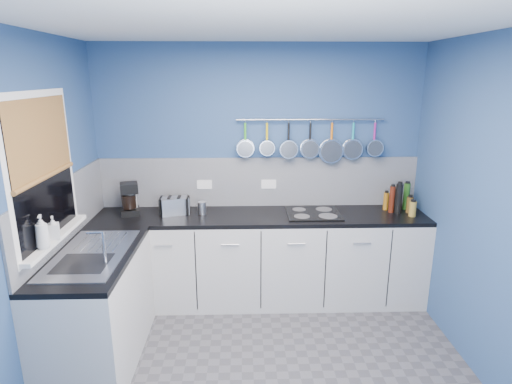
{
  "coord_description": "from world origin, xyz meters",
  "views": [
    {
      "loc": [
        -0.15,
        -2.68,
        2.2
      ],
      "look_at": [
        -0.05,
        0.75,
        1.25
      ],
      "focal_mm": 29.77,
      "sensor_mm": 36.0,
      "label": 1
    }
  ],
  "objects_px": {
    "soap_bottle_b": "(53,228)",
    "coffee_maker": "(129,199)",
    "toaster": "(175,206)",
    "soap_bottle_a": "(42,232)",
    "hob": "(313,213)",
    "canister": "(202,208)",
    "paper_towel": "(131,201)"
  },
  "relations": [
    {
      "from": "soap_bottle_b",
      "to": "coffee_maker",
      "type": "distance_m",
      "value": 1.04
    },
    {
      "from": "soap_bottle_b",
      "to": "toaster",
      "type": "xyz_separation_m",
      "value": [
        0.71,
        1.0,
        -0.15
      ]
    },
    {
      "from": "soap_bottle_a",
      "to": "hob",
      "type": "distance_m",
      "value": 2.35
    },
    {
      "from": "canister",
      "to": "coffee_maker",
      "type": "bearing_deg",
      "value": 179.49
    },
    {
      "from": "soap_bottle_b",
      "to": "toaster",
      "type": "height_order",
      "value": "soap_bottle_b"
    },
    {
      "from": "soap_bottle_a",
      "to": "canister",
      "type": "xyz_separation_m",
      "value": [
        0.97,
        1.17,
        -0.21
      ]
    },
    {
      "from": "soap_bottle_b",
      "to": "hob",
      "type": "xyz_separation_m",
      "value": [
        2.05,
        0.96,
        -0.23
      ]
    },
    {
      "from": "soap_bottle_a",
      "to": "soap_bottle_b",
      "type": "height_order",
      "value": "soap_bottle_a"
    },
    {
      "from": "soap_bottle_a",
      "to": "coffee_maker",
      "type": "xyz_separation_m",
      "value": [
        0.28,
        1.17,
        -0.12
      ]
    },
    {
      "from": "paper_towel",
      "to": "toaster",
      "type": "distance_m",
      "value": 0.43
    },
    {
      "from": "soap_bottle_a",
      "to": "hob",
      "type": "bearing_deg",
      "value": 28.93
    },
    {
      "from": "soap_bottle_a",
      "to": "hob",
      "type": "relative_size",
      "value": 0.47
    },
    {
      "from": "soap_bottle_a",
      "to": "canister",
      "type": "height_order",
      "value": "soap_bottle_a"
    },
    {
      "from": "hob",
      "to": "paper_towel",
      "type": "bearing_deg",
      "value": 177.47
    },
    {
      "from": "paper_towel",
      "to": "canister",
      "type": "bearing_deg",
      "value": -3.63
    },
    {
      "from": "canister",
      "to": "hob",
      "type": "distance_m",
      "value": 1.08
    },
    {
      "from": "soap_bottle_a",
      "to": "soap_bottle_b",
      "type": "distance_m",
      "value": 0.17
    },
    {
      "from": "toaster",
      "to": "soap_bottle_a",
      "type": "bearing_deg",
      "value": -138.77
    },
    {
      "from": "paper_towel",
      "to": "hob",
      "type": "distance_m",
      "value": 1.77
    },
    {
      "from": "canister",
      "to": "hob",
      "type": "relative_size",
      "value": 0.24
    },
    {
      "from": "hob",
      "to": "canister",
      "type": "bearing_deg",
      "value": 178.18
    },
    {
      "from": "coffee_maker",
      "to": "paper_towel",
      "type": "bearing_deg",
      "value": 66.18
    },
    {
      "from": "canister",
      "to": "hob",
      "type": "height_order",
      "value": "canister"
    },
    {
      "from": "hob",
      "to": "soap_bottle_b",
      "type": "bearing_deg",
      "value": -154.86
    },
    {
      "from": "soap_bottle_b",
      "to": "paper_towel",
      "type": "relative_size",
      "value": 0.7
    },
    {
      "from": "soap_bottle_b",
      "to": "coffee_maker",
      "type": "bearing_deg",
      "value": 74.32
    },
    {
      "from": "paper_towel",
      "to": "coffee_maker",
      "type": "relative_size",
      "value": 0.8
    },
    {
      "from": "soap_bottle_b",
      "to": "hob",
      "type": "distance_m",
      "value": 2.27
    },
    {
      "from": "toaster",
      "to": "soap_bottle_b",
      "type": "bearing_deg",
      "value": -142.92
    },
    {
      "from": "coffee_maker",
      "to": "canister",
      "type": "relative_size",
      "value": 2.54
    },
    {
      "from": "soap_bottle_a",
      "to": "toaster",
      "type": "distance_m",
      "value": 1.38
    },
    {
      "from": "soap_bottle_b",
      "to": "paper_towel",
      "type": "distance_m",
      "value": 1.08
    }
  ]
}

